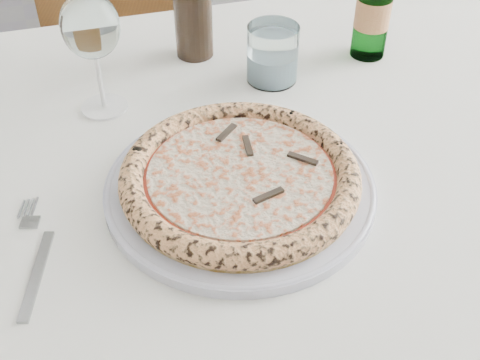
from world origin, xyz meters
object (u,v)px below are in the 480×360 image
Objects in this scene: plate at (240,187)px; tumbler at (272,57)px; pizza at (240,176)px; beer_bottle at (374,5)px; wine_glass at (91,29)px; dining_table at (217,193)px; chair_far at (116,44)px.

plate is 0.28m from tumbler.
tumbler reaches higher than pizza.
tumbler is 0.19m from beer_bottle.
dining_table is at bearing -48.33° from wine_glass.
tumbler is (0.14, 0.14, 0.13)m from dining_table.
pizza is at bearing -88.37° from chair_far.
dining_table is 0.23m from tumbler.
pizza is 0.29m from wine_glass.
wine_glass is 0.45m from beer_bottle.
beer_bottle reaches higher than pizza.
plate is 1.88× the size of wine_glass.
dining_table is 4.45× the size of plate.
wine_glass reaches higher than dining_table.
chair_far is 0.88m from plate.
chair_far is 0.71m from wine_glass.
plate is 0.42m from beer_bottle.
plate is at bearing -120.30° from tumbler.
tumbler reaches higher than plate.
chair_far is at bearing 80.34° from wine_glass.
wine_glass is at bearing -99.66° from chair_far.
dining_table is at bearing -135.37° from tumbler.
chair_far reaches higher than tumbler.
chair_far is 5.15× the size of wine_glass.
plate is 1.53× the size of beer_bottle.
chair_far is 0.76m from beer_bottle.
dining_table is 1.62× the size of chair_far.
tumbler is (0.14, 0.24, 0.01)m from pizza.
plate is at bearing -62.31° from wine_glass.
wine_glass reaches higher than pizza.
plate is 0.02m from pizza.
beer_bottle is (0.34, -0.60, 0.31)m from chair_far.
pizza reaches higher than dining_table.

